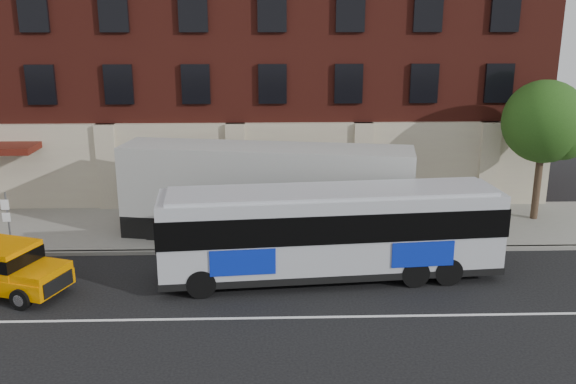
{
  "coord_description": "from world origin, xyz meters",
  "views": [
    {
      "loc": [
        1.55,
        -16.91,
        8.99
      ],
      "look_at": [
        2.26,
        5.5,
        2.61
      ],
      "focal_mm": 38.9,
      "sensor_mm": 36.0,
      "label": 1
    }
  ],
  "objects_px": {
    "sign_pole": "(8,219)",
    "shipping_container": "(266,194)",
    "city_bus": "(331,230)",
    "street_tree": "(545,125)"
  },
  "relations": [
    {
      "from": "street_tree",
      "to": "city_bus",
      "type": "bearing_deg",
      "value": -148.9
    },
    {
      "from": "sign_pole",
      "to": "shipping_container",
      "type": "xyz_separation_m",
      "value": [
        9.94,
        1.45,
        0.49
      ]
    },
    {
      "from": "city_bus",
      "to": "shipping_container",
      "type": "height_order",
      "value": "shipping_container"
    },
    {
      "from": "street_tree",
      "to": "shipping_container",
      "type": "xyz_separation_m",
      "value": [
        -12.1,
        -1.88,
        -2.47
      ]
    },
    {
      "from": "sign_pole",
      "to": "shipping_container",
      "type": "bearing_deg",
      "value": 8.32
    },
    {
      "from": "sign_pole",
      "to": "shipping_container",
      "type": "distance_m",
      "value": 10.05
    },
    {
      "from": "street_tree",
      "to": "shipping_container",
      "type": "bearing_deg",
      "value": -171.15
    },
    {
      "from": "city_bus",
      "to": "street_tree",
      "type": "bearing_deg",
      "value": 31.1
    },
    {
      "from": "city_bus",
      "to": "shipping_container",
      "type": "relative_size",
      "value": 1.0
    },
    {
      "from": "sign_pole",
      "to": "street_tree",
      "type": "xyz_separation_m",
      "value": [
        22.04,
        3.34,
        2.96
      ]
    }
  ]
}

